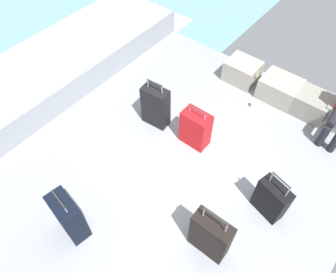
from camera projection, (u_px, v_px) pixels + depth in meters
ground_plane at (180, 169)px, 4.48m from camera, size 4.40×5.20×0.06m
gunwale_port at (75, 90)px, 5.12m from camera, size 0.06×5.20×0.45m
railing_port at (67, 63)px, 4.68m from camera, size 0.04×4.20×1.02m
sea_wake at (33, 80)px, 6.12m from camera, size 12.00×12.00×0.01m
cargo_crate_0 at (242, 71)px, 5.47m from camera, size 0.58×0.46×0.38m
cargo_crate_1 at (279, 89)px, 5.19m from camera, size 0.65×0.50×0.38m
cargo_crate_2 at (311, 104)px, 4.98m from camera, size 0.60×0.46×0.37m
suitcase_0 at (156, 106)px, 4.73m from camera, size 0.42×0.25×0.83m
suitcase_1 at (210, 236)px, 3.50m from camera, size 0.46×0.21×0.87m
suitcase_2 at (271, 199)px, 3.84m from camera, size 0.44×0.29×0.75m
suitcase_3 at (195, 129)px, 4.52m from camera, size 0.41×0.25×0.69m
suitcase_4 at (69, 217)px, 3.65m from camera, size 0.46×0.30×0.78m
paper_cup at (253, 105)px, 5.16m from camera, size 0.08×0.08×0.10m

